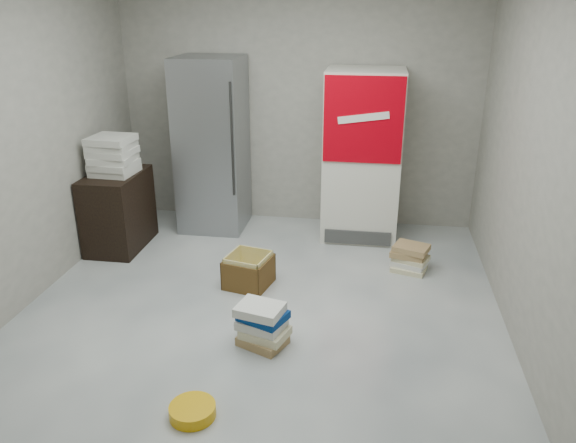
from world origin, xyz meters
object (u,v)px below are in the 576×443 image
(wood_shelf, at_px, (119,211))
(coke_cooler, at_px, (362,155))
(steel_fridge, at_px, (212,145))
(phonebook_stack_main, at_px, (262,324))
(cardboard_box, at_px, (249,273))

(wood_shelf, bearing_deg, coke_cooler, 16.28)
(steel_fridge, height_order, phonebook_stack_main, steel_fridge)
(coke_cooler, bearing_deg, wood_shelf, -163.72)
(wood_shelf, height_order, cardboard_box, wood_shelf)
(steel_fridge, distance_m, coke_cooler, 1.65)
(coke_cooler, relative_size, wood_shelf, 2.25)
(phonebook_stack_main, bearing_deg, cardboard_box, 125.91)
(steel_fridge, distance_m, phonebook_stack_main, 2.63)
(coke_cooler, distance_m, wood_shelf, 2.63)
(wood_shelf, distance_m, cardboard_box, 1.69)
(steel_fridge, height_order, coke_cooler, steel_fridge)
(phonebook_stack_main, distance_m, cardboard_box, 0.96)
(coke_cooler, height_order, wood_shelf, coke_cooler)
(wood_shelf, bearing_deg, phonebook_stack_main, -40.44)
(steel_fridge, distance_m, wood_shelf, 1.23)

